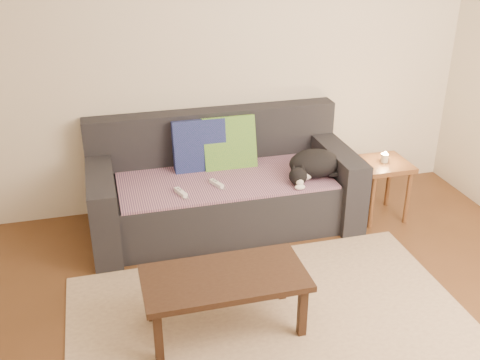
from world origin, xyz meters
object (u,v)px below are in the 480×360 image
object	(u,v)px
cat	(313,165)
side_table	(383,172)
sofa	(222,188)
wii_remote_b	(217,184)
coffee_table	(225,282)
wii_remote_a	(181,192)

from	to	relation	value
cat	side_table	distance (m)	0.63
side_table	sofa	bearing A→B (deg)	169.58
wii_remote_b	coffee_table	distance (m)	1.12
sofa	side_table	xyz separation A→B (m)	(1.30, -0.24, 0.10)
side_table	coffee_table	world-z (taller)	side_table
sofa	wii_remote_a	distance (m)	0.49
cat	side_table	size ratio (longest dim) A/B	0.99
wii_remote_b	side_table	xyz separation A→B (m)	(1.39, -0.04, -0.04)
sofa	wii_remote_b	world-z (taller)	sofa
coffee_table	wii_remote_a	bearing A→B (deg)	95.06
wii_remote_b	coffee_table	world-z (taller)	wii_remote_b
sofa	coffee_table	world-z (taller)	sofa
coffee_table	sofa	bearing A→B (deg)	77.42
sofa	side_table	world-z (taller)	sofa
sofa	coffee_table	size ratio (longest dim) A/B	2.15
coffee_table	cat	bearing A→B (deg)	47.46
wii_remote_a	side_table	size ratio (longest dim) A/B	0.30
sofa	wii_remote_a	world-z (taller)	sofa
cat	wii_remote_a	xyz separation A→B (m)	(-1.06, -0.04, -0.09)
cat	sofa	bearing A→B (deg)	160.80
wii_remote_a	coffee_table	distance (m)	1.03
sofa	cat	world-z (taller)	sofa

